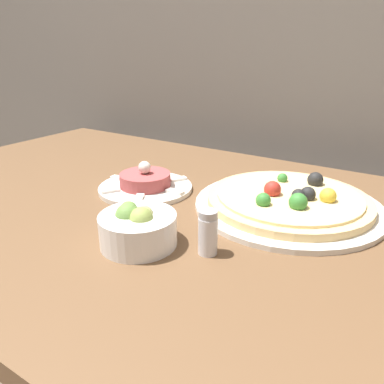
{
  "coord_description": "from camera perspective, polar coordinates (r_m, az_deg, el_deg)",
  "views": [
    {
      "loc": [
        0.41,
        -0.14,
        1.06
      ],
      "look_at": [
        0.05,
        0.42,
        0.8
      ],
      "focal_mm": 35.0,
      "sensor_mm": 36.0,
      "label": 1
    }
  ],
  "objects": [
    {
      "name": "dining_table",
      "position": [
        0.8,
        -3.13,
        -7.96
      ],
      "size": [
        1.45,
        0.85,
        0.76
      ],
      "color": "brown",
      "rests_on": "ground_plane"
    },
    {
      "name": "tartare_plate",
      "position": [
        0.83,
        -7.11,
        1.26
      ],
      "size": [
        0.21,
        0.21,
        0.07
      ],
      "color": "silver",
      "rests_on": "dining_table"
    },
    {
      "name": "small_bowl",
      "position": [
        0.61,
        -8.3,
        -5.3
      ],
      "size": [
        0.12,
        0.12,
        0.07
      ],
      "color": "white",
      "rests_on": "dining_table"
    },
    {
      "name": "pizza_plate",
      "position": [
        0.76,
        14.52,
        -1.35
      ],
      "size": [
        0.37,
        0.37,
        0.06
      ],
      "color": "silver",
      "rests_on": "dining_table"
    },
    {
      "name": "salt_shaker",
      "position": [
        0.57,
        2.44,
        -6.21
      ],
      "size": [
        0.03,
        0.03,
        0.07
      ],
      "color": "silver",
      "rests_on": "dining_table"
    }
  ]
}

